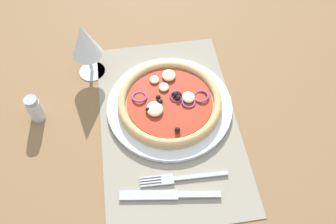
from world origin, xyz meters
TOP-DOWN VIEW (x-y plane):
  - ground_plane at (0.00, 0.00)cm, footprint 190.00×140.00cm
  - placemat at (0.00, 0.00)cm, footprint 48.93×30.42cm
  - plate at (3.84, -0.78)cm, footprint 28.65×28.65cm
  - pizza at (3.89, -0.78)cm, footprint 23.62×23.62cm
  - fork at (-14.02, 0.02)cm, footprint 2.38×18.04cm
  - knife at (-17.23, 2.58)cm, footprint 4.42×20.03cm
  - wine_glass at (17.73, 16.59)cm, footprint 7.20×7.20cm
  - pepper_shaker at (5.85, 29.02)cm, footprint 3.20×3.20cm

SIDE VIEW (x-z plane):
  - ground_plane at x=0.00cm, z-range -2.40..0.00cm
  - placemat at x=0.00cm, z-range 0.00..0.40cm
  - fork at x=-14.02cm, z-range 0.40..0.84cm
  - knife at x=-17.23cm, z-range 0.35..0.96cm
  - plate at x=3.84cm, z-range 0.40..1.43cm
  - pizza at x=3.89cm, z-range 1.18..3.87cm
  - pepper_shaker at x=5.85cm, z-range -0.10..6.60cm
  - wine_glass at x=17.73cm, z-range 2.63..17.53cm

